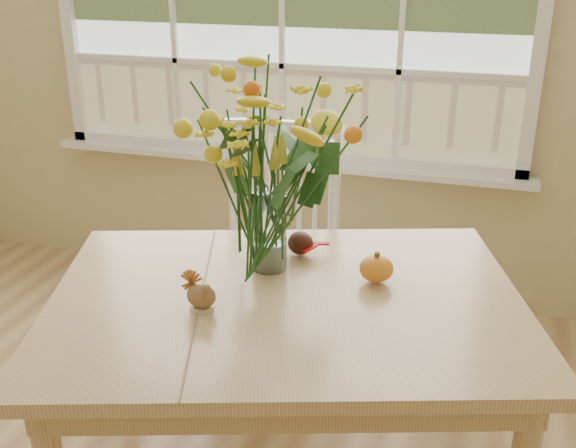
% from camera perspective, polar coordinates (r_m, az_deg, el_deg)
% --- Properties ---
extents(wall_back, '(4.00, 0.02, 2.70)m').
position_cam_1_polar(wall_back, '(3.26, -0.30, 16.83)').
color(wall_back, '#CCB782').
rests_on(wall_back, floor).
extents(dining_table, '(1.61, 1.35, 0.73)m').
position_cam_1_polar(dining_table, '(2.02, -0.17, -8.40)').
color(dining_table, tan).
rests_on(dining_table, floor).
extents(windsor_chair, '(0.51, 0.49, 1.03)m').
position_cam_1_polar(windsor_chair, '(2.69, -0.90, -1.71)').
color(windsor_chair, white).
rests_on(windsor_chair, floor).
extents(flower_vase, '(0.52, 0.52, 0.61)m').
position_cam_1_polar(flower_vase, '(2.00, -1.69, 5.81)').
color(flower_vase, white).
rests_on(flower_vase, dining_table).
extents(pumpkin, '(0.10, 0.10, 0.08)m').
position_cam_1_polar(pumpkin, '(2.05, 7.49, -3.87)').
color(pumpkin, '#C56F17').
rests_on(pumpkin, dining_table).
extents(turkey_figurine, '(0.09, 0.07, 0.11)m').
position_cam_1_polar(turkey_figurine, '(1.90, -7.36, -6.08)').
color(turkey_figurine, '#CCB78C').
rests_on(turkey_figurine, dining_table).
extents(dark_gourd, '(0.13, 0.12, 0.08)m').
position_cam_1_polar(dark_gourd, '(2.21, 1.06, -1.71)').
color(dark_gourd, '#38160F').
rests_on(dark_gourd, dining_table).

